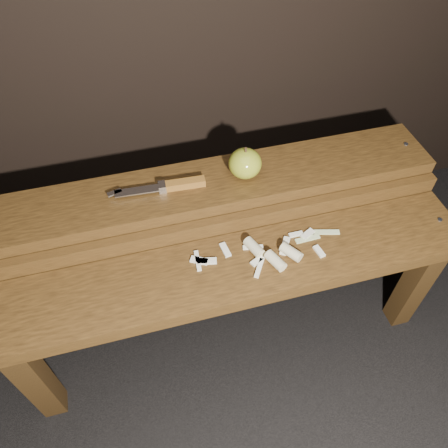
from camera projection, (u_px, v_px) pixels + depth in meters
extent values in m
plane|color=black|center=(229.00, 328.00, 1.40)|extent=(60.00, 60.00, 0.00)
cube|color=#311F0C|center=(35.00, 379.00, 1.11)|extent=(0.06, 0.06, 0.38)
cube|color=#311F0C|center=(414.00, 285.00, 1.29)|extent=(0.06, 0.06, 0.38)
cube|color=#40280F|center=(236.00, 270.00, 1.07)|extent=(1.20, 0.20, 0.04)
cylinder|color=slate|center=(440.00, 220.00, 1.15)|extent=(0.01, 0.01, 0.00)
cube|color=#311F0C|center=(32.00, 275.00, 1.26)|extent=(0.06, 0.06, 0.46)
cube|color=#311F0C|center=(370.00, 204.00, 1.45)|extent=(0.06, 0.06, 0.46)
cube|color=#40280F|center=(223.00, 225.00, 1.11)|extent=(1.20, 0.02, 0.05)
cube|color=#40280F|center=(213.00, 186.00, 1.15)|extent=(1.20, 0.18, 0.04)
cylinder|color=slate|center=(406.00, 144.00, 1.23)|extent=(0.01, 0.01, 0.00)
ellipsoid|color=olive|center=(245.00, 163.00, 1.12)|extent=(0.09, 0.09, 0.08)
cylinder|color=#382314|center=(246.00, 150.00, 1.08)|extent=(0.01, 0.01, 0.01)
cube|color=brown|center=(186.00, 184.00, 1.11)|extent=(0.10, 0.03, 0.02)
cube|color=silver|center=(162.00, 187.00, 1.10)|extent=(0.02, 0.03, 0.02)
cube|color=silver|center=(137.00, 191.00, 1.09)|extent=(0.11, 0.03, 0.00)
cube|color=silver|center=(114.00, 193.00, 1.09)|extent=(0.04, 0.02, 0.00)
cube|color=beige|center=(285.00, 246.00, 1.09)|extent=(0.04, 0.06, 0.01)
cube|color=beige|center=(199.00, 260.00, 1.06)|extent=(0.05, 0.04, 0.01)
cube|color=beige|center=(257.00, 261.00, 1.06)|extent=(0.04, 0.03, 0.01)
cube|color=beige|center=(308.00, 234.00, 1.11)|extent=(0.04, 0.03, 0.01)
cube|color=beige|center=(207.00, 261.00, 1.06)|extent=(0.05, 0.03, 0.01)
cube|color=beige|center=(253.00, 247.00, 1.09)|extent=(0.05, 0.02, 0.01)
cube|color=beige|center=(225.00, 250.00, 1.08)|extent=(0.02, 0.05, 0.01)
cube|color=beige|center=(198.00, 261.00, 1.06)|extent=(0.02, 0.06, 0.01)
cube|color=beige|center=(296.00, 234.00, 1.11)|extent=(0.04, 0.01, 0.01)
cube|color=beige|center=(259.00, 268.00, 1.05)|extent=(0.04, 0.05, 0.01)
cube|color=beige|center=(319.00, 251.00, 1.08)|extent=(0.02, 0.04, 0.01)
cylinder|color=#C9BB8C|center=(291.00, 252.00, 1.06)|extent=(0.05, 0.06, 0.03)
cylinder|color=#C9BB8C|center=(254.00, 247.00, 1.07)|extent=(0.04, 0.06, 0.03)
cylinder|color=#C9BB8C|center=(275.00, 261.00, 1.05)|extent=(0.05, 0.06, 0.03)
cube|color=#BCC988|center=(327.00, 232.00, 1.12)|extent=(0.07, 0.03, 0.00)
cube|color=#BCC988|center=(307.00, 239.00, 1.11)|extent=(0.07, 0.02, 0.00)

